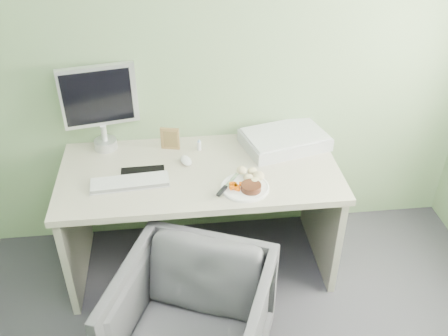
{
  "coord_description": "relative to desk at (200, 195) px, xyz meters",
  "views": [
    {
      "loc": [
        -0.12,
        -0.73,
        2.35
      ],
      "look_at": [
        0.13,
        1.5,
        0.82
      ],
      "focal_mm": 40.0,
      "sensor_mm": 36.0,
      "label": 1
    }
  ],
  "objects": [
    {
      "name": "steak_knife",
      "position": [
        0.12,
        -0.22,
        0.21
      ],
      "size": [
        0.15,
        0.2,
        0.02
      ],
      "rotation": [
        0.0,
        0.0,
        0.97
      ],
      "color": "silver",
      "rests_on": "plate"
    },
    {
      "name": "mousepad",
      "position": [
        -0.32,
        -0.04,
        0.18
      ],
      "size": [
        0.25,
        0.22,
        0.0
      ],
      "primitive_type": "cube",
      "rotation": [
        0.0,
        0.0,
        0.02
      ],
      "color": "black",
      "rests_on": "desk"
    },
    {
      "name": "scanner",
      "position": [
        0.54,
        0.21,
        0.22
      ],
      "size": [
        0.56,
        0.44,
        0.08
      ],
      "primitive_type": "cube",
      "rotation": [
        0.0,
        0.0,
        0.25
      ],
      "color": "silver",
      "rests_on": "desk"
    },
    {
      "name": "plate",
      "position": [
        0.23,
        -0.21,
        0.19
      ],
      "size": [
        0.26,
        0.26,
        0.01
      ],
      "primitive_type": "cylinder",
      "color": "white",
      "rests_on": "desk"
    },
    {
      "name": "desk",
      "position": [
        0.0,
        0.0,
        0.0
      ],
      "size": [
        1.6,
        0.75,
        0.73
      ],
      "color": "beige",
      "rests_on": "floor"
    },
    {
      "name": "wall_back",
      "position": [
        0.0,
        0.38,
        0.8
      ],
      "size": [
        3.5,
        0.0,
        3.5
      ],
      "primitive_type": "plane",
      "rotation": [
        1.57,
        0.0,
        0.0
      ],
      "color": "gray",
      "rests_on": "floor"
    },
    {
      "name": "carrot_heap",
      "position": [
        0.18,
        -0.22,
        0.22
      ],
      "size": [
        0.07,
        0.06,
        0.04
      ],
      "primitive_type": "cube",
      "rotation": [
        0.0,
        0.0,
        -0.13
      ],
      "color": "#FF5F05",
      "rests_on": "plate"
    },
    {
      "name": "monitor",
      "position": [
        -0.55,
        0.31,
        0.48
      ],
      "size": [
        0.44,
        0.15,
        0.52
      ],
      "rotation": [
        0.0,
        0.0,
        0.19
      ],
      "color": "silver",
      "rests_on": "desk"
    },
    {
      "name": "photo_frame",
      "position": [
        -0.16,
        0.24,
        0.25
      ],
      "size": [
        0.11,
        0.04,
        0.14
      ],
      "primitive_type": "cube",
      "rotation": [
        0.0,
        0.0,
        -0.24
      ],
      "color": "olive",
      "rests_on": "desk"
    },
    {
      "name": "potato_pile",
      "position": [
        0.27,
        -0.14,
        0.23
      ],
      "size": [
        0.13,
        0.1,
        0.06
      ],
      "primitive_type": "ellipsoid",
      "rotation": [
        0.0,
        0.0,
        0.12
      ],
      "color": "#A2834E",
      "rests_on": "plate"
    },
    {
      "name": "computer_mouse",
      "position": [
        -0.07,
        0.07,
        0.2
      ],
      "size": [
        0.09,
        0.12,
        0.04
      ],
      "primitive_type": "ellipsoid",
      "rotation": [
        0.0,
        0.0,
        0.31
      ],
      "color": "white",
      "rests_on": "desk"
    },
    {
      "name": "eyedrop_bottle",
      "position": [
        0.01,
        0.21,
        0.22
      ],
      "size": [
        0.03,
        0.03,
        0.08
      ],
      "color": "white",
      "rests_on": "desk"
    },
    {
      "name": "steak",
      "position": [
        0.26,
        -0.24,
        0.21
      ],
      "size": [
        0.14,
        0.14,
        0.04
      ],
      "primitive_type": "cylinder",
      "rotation": [
        0.0,
        0.0,
        0.39
      ],
      "color": "black",
      "rests_on": "plate"
    },
    {
      "name": "keyboard",
      "position": [
        -0.39,
        -0.1,
        0.2
      ],
      "size": [
        0.43,
        0.15,
        0.02
      ],
      "primitive_type": "cube",
      "rotation": [
        0.0,
        0.0,
        0.07
      ],
      "color": "white",
      "rests_on": "desk"
    },
    {
      "name": "desk_chair",
      "position": [
        -0.1,
        -0.76,
        -0.22
      ],
      "size": [
        0.93,
        0.94,
        0.66
      ],
      "primitive_type": "imported",
      "rotation": [
        0.0,
        0.0,
        -0.39
      ],
      "color": "#38383D",
      "rests_on": "floor"
    }
  ]
}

